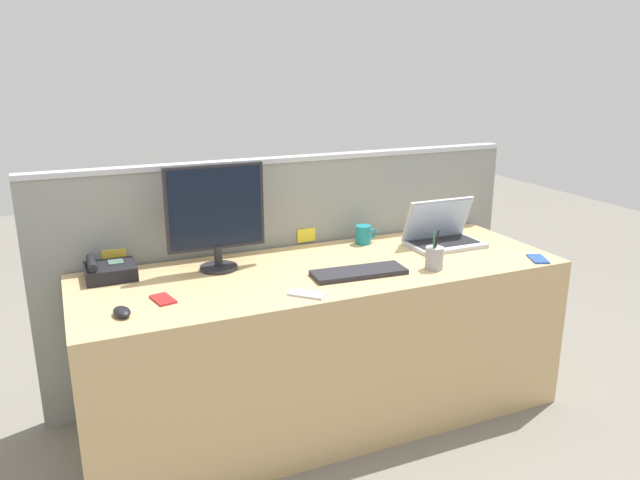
# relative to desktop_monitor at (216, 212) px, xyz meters

# --- Properties ---
(ground_plane) EXTENTS (10.00, 10.00, 0.00)m
(ground_plane) POSITION_rel_desktop_monitor_xyz_m (0.45, -0.19, -1.01)
(ground_plane) COLOR slate
(desk) EXTENTS (2.21, 0.76, 0.75)m
(desk) POSITION_rel_desktop_monitor_xyz_m (0.45, -0.19, -0.64)
(desk) COLOR tan
(desk) RESTS_ON ground_plane
(cubicle_divider) EXTENTS (2.51, 0.08, 1.20)m
(cubicle_divider) POSITION_rel_desktop_monitor_xyz_m (0.45, 0.24, -0.41)
(cubicle_divider) COLOR gray
(cubicle_divider) RESTS_ON ground_plane
(desktop_monitor) EXTENTS (0.44, 0.17, 0.48)m
(desktop_monitor) POSITION_rel_desktop_monitor_xyz_m (0.00, 0.00, 0.00)
(desktop_monitor) COLOR #232328
(desktop_monitor) RESTS_ON desk
(laptop) EXTENTS (0.37, 0.24, 0.24)m
(laptop) POSITION_rel_desktop_monitor_xyz_m (1.15, -0.09, -0.20)
(laptop) COLOR #B2B5BC
(laptop) RESTS_ON desk
(desk_phone) EXTENTS (0.21, 0.19, 0.10)m
(desk_phone) POSITION_rel_desktop_monitor_xyz_m (-0.47, 0.06, -0.23)
(desk_phone) COLOR black
(desk_phone) RESTS_ON desk
(keyboard_main) EXTENTS (0.43, 0.17, 0.02)m
(keyboard_main) POSITION_rel_desktop_monitor_xyz_m (0.55, -0.33, -0.25)
(keyboard_main) COLOR #232328
(keyboard_main) RESTS_ON desk
(computer_mouse_right_hand) EXTENTS (0.08, 0.11, 0.03)m
(computer_mouse_right_hand) POSITION_rel_desktop_monitor_xyz_m (-0.46, -0.38, -0.25)
(computer_mouse_right_hand) COLOR black
(computer_mouse_right_hand) RESTS_ON desk
(pen_cup) EXTENTS (0.08, 0.08, 0.19)m
(pen_cup) POSITION_rel_desktop_monitor_xyz_m (0.90, -0.40, -0.21)
(pen_cup) COLOR #99999E
(pen_cup) RESTS_ON desk
(cell_phone_silver_slab) EXTENTS (0.16, 0.16, 0.01)m
(cell_phone_silver_slab) POSITION_rel_desktop_monitor_xyz_m (0.25, -0.46, -0.26)
(cell_phone_silver_slab) COLOR #B7BAC1
(cell_phone_silver_slab) RESTS_ON desk
(cell_phone_blue_case) EXTENTS (0.12, 0.15, 0.01)m
(cell_phone_blue_case) POSITION_rel_desktop_monitor_xyz_m (1.43, -0.48, -0.26)
(cell_phone_blue_case) COLOR blue
(cell_phone_blue_case) RESTS_ON desk
(cell_phone_red_case) EXTENTS (0.09, 0.14, 0.01)m
(cell_phone_red_case) POSITION_rel_desktop_monitor_xyz_m (-0.30, -0.29, -0.26)
(cell_phone_red_case) COLOR #B22323
(cell_phone_red_case) RESTS_ON desk
(coffee_mug) EXTENTS (0.12, 0.08, 0.10)m
(coffee_mug) POSITION_rel_desktop_monitor_xyz_m (0.79, 0.09, -0.22)
(coffee_mug) COLOR #197A84
(coffee_mug) RESTS_ON desk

